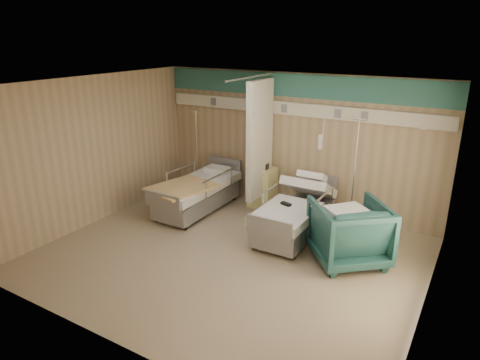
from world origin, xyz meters
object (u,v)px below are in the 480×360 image
object	(u,v)px
iv_stand_right	(351,207)
bed_left	(197,196)
bedside_cabinet	(262,187)
iv_stand_left	(198,175)
visitor_armchair	(349,232)
bed_right	(295,218)

from	to	relation	value
iv_stand_right	bed_left	bearing A→B (deg)	-165.15
bed_left	bedside_cabinet	size ratio (longest dim) A/B	2.54
iv_stand_right	iv_stand_left	world-z (taller)	iv_stand_right
bed_left	iv_stand_right	size ratio (longest dim) A/B	1.03
visitor_armchair	iv_stand_right	xyz separation A→B (m)	(-0.33, 1.25, -0.08)
bed_right	bedside_cabinet	size ratio (longest dim) A/B	2.54
bed_left	bedside_cabinet	distance (m)	1.39
iv_stand_right	bedside_cabinet	bearing A→B (deg)	176.84
iv_stand_right	iv_stand_left	xyz separation A→B (m)	(-3.66, 0.15, -0.04)
bed_right	visitor_armchair	bearing A→B (deg)	-22.20
bed_right	bedside_cabinet	bearing A→B (deg)	141.95
iv_stand_right	iv_stand_left	bearing A→B (deg)	177.59
iv_stand_left	iv_stand_right	bearing A→B (deg)	-2.41
visitor_armchair	iv_stand_left	distance (m)	4.24
bed_left	bedside_cabinet	xyz separation A→B (m)	(1.05, 0.90, 0.11)
bed_right	iv_stand_right	distance (m)	1.13
bedside_cabinet	iv_stand_left	xyz separation A→B (m)	(-1.72, 0.05, -0.03)
bed_right	iv_stand_left	size ratio (longest dim) A/B	1.13
bedside_cabinet	iv_stand_left	bearing A→B (deg)	178.43
bed_right	iv_stand_right	xyz separation A→B (m)	(0.79, 0.79, 0.12)
bed_left	bedside_cabinet	world-z (taller)	bedside_cabinet
bed_right	iv_stand_left	distance (m)	3.02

